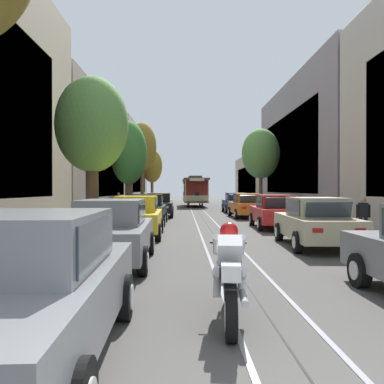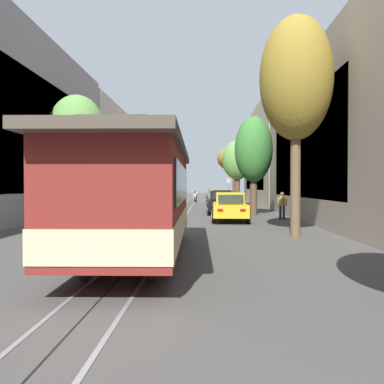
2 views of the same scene
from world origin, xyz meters
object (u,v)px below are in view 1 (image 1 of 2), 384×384
parked_car_black_fifth_left (159,205)px  parked_car_beige_second_right (315,222)px  parked_car_black_fourth_left (148,209)px  street_tree_kerb_right_second (261,154)px  street_tree_kerb_left_far (152,166)px  motorcycle_with_rider (229,275)px  pedestrian_on_left_pavement (119,202)px  parked_car_grey_near_left (24,288)px  street_tree_kerb_left_second (92,126)px  parked_car_yellow_mid_left (137,216)px  parked_car_blue_fifth_right (236,202)px  street_tree_kerb_left_mid (129,154)px  parked_car_orange_fourth_right (246,205)px  parked_car_grey_second_left (111,231)px  pedestrian_on_right_pavement (363,215)px  street_tree_kerb_left_fourth (142,147)px  cable_car_trolley (195,191)px  parked_car_red_mid_right (275,211)px  parked_car_yellow_sixth_left (160,202)px

parked_car_black_fifth_left → parked_car_beige_second_right: size_ratio=0.99×
parked_car_black_fourth_left → street_tree_kerb_right_second: 14.46m
parked_car_black_fifth_left → street_tree_kerb_left_far: 22.63m
motorcycle_with_rider → pedestrian_on_left_pavement: bearing=103.1°
parked_car_grey_near_left → parked_car_beige_second_right: 9.97m
street_tree_kerb_left_second → street_tree_kerb_left_far: size_ratio=0.92×
street_tree_kerb_left_second → parked_car_yellow_mid_left: bearing=-14.9°
parked_car_blue_fifth_right → street_tree_kerb_left_mid: bearing=-152.3°
street_tree_kerb_left_mid → pedestrian_on_left_pavement: street_tree_kerb_left_mid is taller
street_tree_kerb_left_far → street_tree_kerb_right_second: bearing=-57.9°
parked_car_grey_near_left → parked_car_black_fifth_left: 21.69m
parked_car_beige_second_right → street_tree_kerb_left_second: bearing=157.8°
parked_car_black_fourth_left → motorcycle_with_rider: bearing=-80.4°
parked_car_orange_fourth_right → pedestrian_on_left_pavement: pedestrian_on_left_pavement is taller
parked_car_grey_second_left → parked_car_black_fourth_left: 10.83m
parked_car_orange_fourth_right → street_tree_kerb_left_mid: street_tree_kerb_left_mid is taller
pedestrian_on_right_pavement → parked_car_orange_fourth_right: bearing=105.0°
street_tree_kerb_left_fourth → street_tree_kerb_left_far: bearing=89.6°
parked_car_blue_fifth_right → street_tree_kerb_left_mid: 9.70m
parked_car_orange_fourth_right → street_tree_kerb_right_second: size_ratio=0.64×
parked_car_black_fourth_left → street_tree_kerb_left_mid: (-1.90, 6.15, 3.51)m
parked_car_black_fifth_left → parked_car_orange_fourth_right: same height
parked_car_grey_near_left → pedestrian_on_right_pavement: size_ratio=2.82×
parked_car_beige_second_right → street_tree_kerb_left_second: 9.21m
parked_car_black_fourth_left → parked_car_orange_fourth_right: same height
parked_car_blue_fifth_right → street_tree_kerb_right_second: bearing=20.0°
parked_car_grey_second_left → street_tree_kerb_left_second: 7.11m
parked_car_grey_second_left → parked_car_blue_fifth_right: size_ratio=1.01×
street_tree_kerb_left_second → street_tree_kerb_left_mid: (-0.14, 11.11, -0.04)m
parked_car_beige_second_right → pedestrian_on_left_pavement: (-9.26, 17.58, 0.09)m
street_tree_kerb_left_fourth → street_tree_kerb_right_second: (10.42, -5.87, -1.18)m
street_tree_kerb_left_far → street_tree_kerb_right_second: (10.35, -16.48, 0.05)m
street_tree_kerb_left_mid → motorcycle_with_rider: (4.44, -21.15, -3.66)m
street_tree_kerb_left_mid → cable_car_trolley: 16.66m
parked_car_blue_fifth_right → street_tree_kerb_left_second: (-7.86, -15.32, 3.55)m
motorcycle_with_rider → parked_car_red_mid_right: bearing=73.8°
parked_car_black_fourth_left → street_tree_kerb_left_fourth: 17.92m
street_tree_kerb_left_far → pedestrian_on_right_pavement: size_ratio=4.42×
parked_car_black_fourth_left → parked_car_yellow_sixth_left: size_ratio=0.99×
street_tree_kerb_left_mid → street_tree_kerb_left_fourth: street_tree_kerb_left_fourth is taller
parked_car_black_fifth_left → parked_car_grey_second_left: bearing=-90.4°
parked_car_grey_second_left → pedestrian_on_right_pavement: bearing=29.8°
motorcycle_with_rider → street_tree_kerb_left_fourth: bearing=98.3°
motorcycle_with_rider → pedestrian_on_left_pavement: size_ratio=1.25×
parked_car_grey_second_left → parked_car_beige_second_right: same height
parked_car_grey_near_left → parked_car_red_mid_right: same height
parked_car_grey_second_left → motorcycle_with_rider: size_ratio=2.21×
parked_car_yellow_sixth_left → parked_car_orange_fourth_right: 8.70m
street_tree_kerb_left_second → street_tree_kerb_left_far: (-0.30, 32.60, 0.40)m
parked_car_red_mid_right → street_tree_kerb_left_fourth: street_tree_kerb_left_fourth is taller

